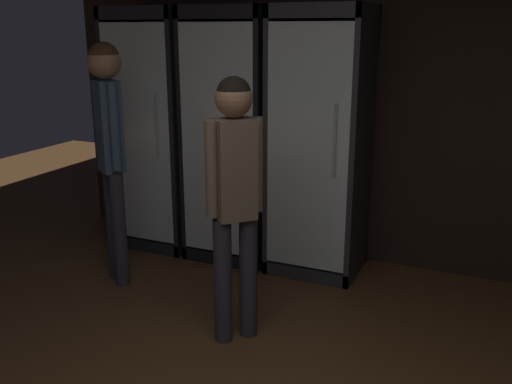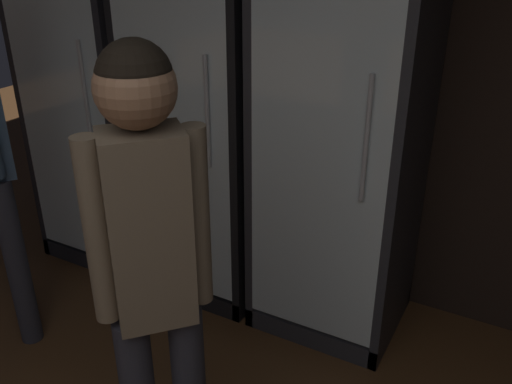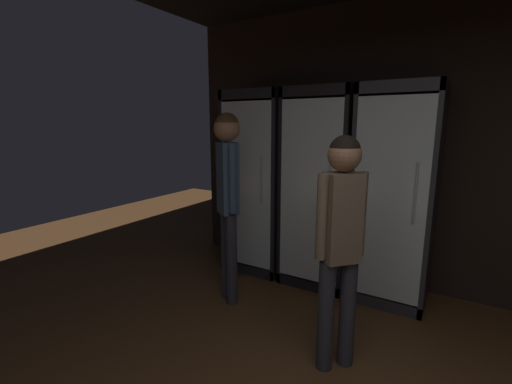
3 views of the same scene
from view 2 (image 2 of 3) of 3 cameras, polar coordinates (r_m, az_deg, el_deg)
name	(u,v)px [view 2 (image 2 of 3)]	position (r m, az deg, el deg)	size (l,w,h in m)	color
cooler_far_left	(106,95)	(3.24, -15.36, 9.74)	(0.67, 0.60, 1.98)	black
cooler_left	(212,111)	(2.80, -4.58, 8.40)	(0.67, 0.60, 1.98)	black
cooler_center	(345,136)	(2.51, 9.29, 5.77)	(0.67, 0.60, 1.98)	#2B2B30
shopper_far	(152,259)	(1.57, -10.81, -6.82)	(0.27, 0.27, 1.57)	#2D2D38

